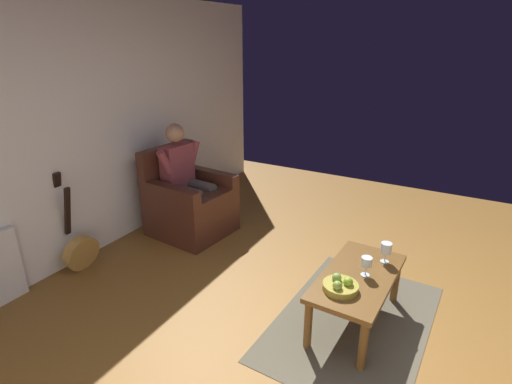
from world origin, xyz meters
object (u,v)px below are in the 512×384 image
at_px(person_seated, 186,176).
at_px(fruit_bowl, 341,286).
at_px(wine_glass_far, 386,249).
at_px(wine_glass_near, 366,263).
at_px(coffee_table, 357,283).
at_px(armchair, 189,204).
at_px(guitar, 80,249).

xyz_separation_m(person_seated, fruit_bowl, (0.91, 2.12, -0.22)).
height_order(wine_glass_far, fruit_bowl, wine_glass_far).
height_order(person_seated, wine_glass_near, person_seated).
height_order(coffee_table, wine_glass_far, wine_glass_far).
distance_m(armchair, person_seated, 0.35).
height_order(coffee_table, guitar, guitar).
bearing_deg(fruit_bowl, wine_glass_far, 160.82).
distance_m(wine_glass_near, fruit_bowl, 0.31).
height_order(armchair, wine_glass_far, armchair).
distance_m(wine_glass_near, wine_glass_far, 0.29).
relative_size(person_seated, guitar, 1.29).
xyz_separation_m(guitar, wine_glass_far, (-0.82, 2.72, 0.34)).
bearing_deg(coffee_table, fruit_bowl, -13.40).
relative_size(coffee_table, guitar, 1.04).
relative_size(armchair, person_seated, 0.78).
distance_m(person_seated, fruit_bowl, 2.31).
bearing_deg(person_seated, guitar, -13.78).
xyz_separation_m(guitar, fruit_bowl, (-0.27, 2.52, 0.26)).
xyz_separation_m(armchair, wine_glass_near, (0.63, 2.21, 0.21)).
relative_size(wine_glass_near, wine_glass_far, 0.92).
height_order(guitar, wine_glass_far, guitar).
bearing_deg(armchair, person_seated, -90.00).
relative_size(person_seated, coffee_table, 1.24).
bearing_deg(fruit_bowl, armchair, -113.38).
height_order(person_seated, guitar, person_seated).
relative_size(armchair, wine_glass_far, 5.78).
height_order(armchair, coffee_table, armchair).
bearing_deg(fruit_bowl, person_seated, -113.25).
height_order(coffee_table, wine_glass_near, wine_glass_near).
xyz_separation_m(wine_glass_far, fruit_bowl, (0.55, -0.19, -0.08)).
height_order(armchair, person_seated, person_seated).
relative_size(wine_glass_far, fruit_bowl, 0.66).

